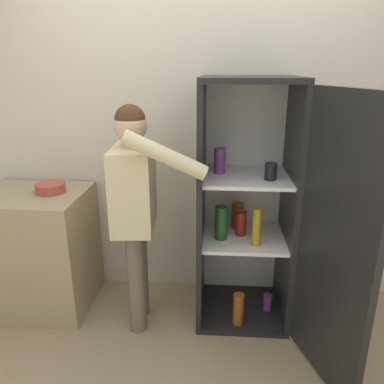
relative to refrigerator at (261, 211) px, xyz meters
name	(u,v)px	position (x,y,z in m)	size (l,w,h in m)	color
ground_plane	(188,370)	(-0.44, -0.54, -0.84)	(12.00, 12.00, 0.00)	tan
wall_back	(198,134)	(-0.44, 0.44, 0.44)	(7.00, 0.06, 2.55)	beige
refrigerator	(261,211)	(0.00, 0.00, 0.00)	(0.88, 1.21, 1.69)	black
person	(135,195)	(-0.82, -0.09, 0.12)	(0.63, 0.59, 1.54)	#726656
counter	(37,250)	(-1.63, 0.08, -0.39)	(0.78, 0.63, 0.90)	tan
bowl	(50,188)	(-1.47, 0.11, 0.09)	(0.21, 0.21, 0.07)	#B24738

